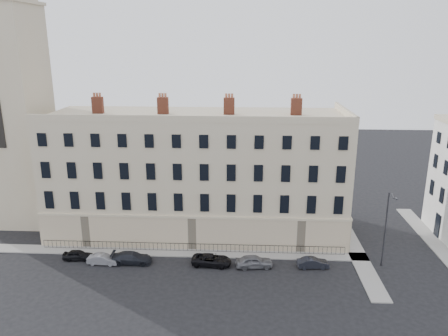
{
  "coord_description": "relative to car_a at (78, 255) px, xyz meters",
  "views": [
    {
      "loc": [
        0.09,
        -40.16,
        23.57
      ],
      "look_at": [
        -2.51,
        10.0,
        8.84
      ],
      "focal_mm": 35.0,
      "sensor_mm": 36.0,
      "label": 1
    }
  ],
  "objects": [
    {
      "name": "streetlamp",
      "position": [
        33.49,
        0.32,
        4.12
      ],
      "size": [
        0.48,
        1.81,
        8.44
      ],
      "rotation": [
        0.0,
        0.0,
        -0.18
      ],
      "color": "#34343A",
      "rests_on": "ground"
    },
    {
      "name": "terrace",
      "position": [
        12.51,
        9.09,
        6.94
      ],
      "size": [
        36.22,
        12.22,
        17.0
      ],
      "color": "#C7B594",
      "rests_on": "ground"
    },
    {
      "name": "car_f",
      "position": [
        25.95,
        -0.44,
        0.0
      ],
      "size": [
        3.49,
        1.47,
        1.12
      ],
      "primitive_type": "imported",
      "rotation": [
        0.0,
        0.0,
        1.65
      ],
      "color": "black",
      "rests_on": "ground"
    },
    {
      "name": "car_b",
      "position": [
        3.11,
        -0.82,
        0.0
      ],
      "size": [
        3.43,
        1.31,
        1.12
      ],
      "primitive_type": "imported",
      "rotation": [
        0.0,
        0.0,
        1.53
      ],
      "color": "gray",
      "rests_on": "ground"
    },
    {
      "name": "car_e",
      "position": [
        19.61,
        -0.68,
        0.12
      ],
      "size": [
        4.18,
        2.1,
        1.37
      ],
      "primitive_type": "imported",
      "rotation": [
        0.0,
        0.0,
        1.7
      ],
      "color": "slate",
      "rests_on": "ground"
    },
    {
      "name": "car_d",
      "position": [
        15.0,
        -0.45,
        0.04
      ],
      "size": [
        4.47,
        2.33,
        1.2
      ],
      "primitive_type": "imported",
      "rotation": [
        0.0,
        0.0,
        1.49
      ],
      "color": "black",
      "rests_on": "ground"
    },
    {
      "name": "pavement_terrace",
      "position": [
        8.47,
        2.12,
        -0.5
      ],
      "size": [
        48.0,
        2.0,
        0.12
      ],
      "primitive_type": "cube",
      "color": "gray",
      "rests_on": "ground"
    },
    {
      "name": "railings",
      "position": [
        12.47,
        2.52,
        -0.01
      ],
      "size": [
        35.0,
        0.04,
        0.96
      ],
      "color": "black",
      "rests_on": "ground"
    },
    {
      "name": "pavement_adjacent",
      "position": [
        41.47,
        7.12,
        -0.5
      ],
      "size": [
        2.0,
        20.0,
        0.12
      ],
      "primitive_type": "cube",
      "color": "gray",
      "rests_on": "ground"
    },
    {
      "name": "pavement_east_return",
      "position": [
        31.47,
        5.12,
        -0.5
      ],
      "size": [
        2.0,
        24.0,
        0.12
      ],
      "primitive_type": "cube",
      "color": "gray",
      "rests_on": "ground"
    },
    {
      "name": "car_a",
      "position": [
        0.0,
        0.0,
        0.0
      ],
      "size": [
        3.33,
        1.44,
        1.12
      ],
      "primitive_type": "imported",
      "rotation": [
        0.0,
        0.0,
        1.61
      ],
      "color": "black",
      "rests_on": "ground"
    },
    {
      "name": "car_c",
      "position": [
        6.22,
        -0.48,
        0.08
      ],
      "size": [
        4.44,
        1.88,
        1.28
      ],
      "primitive_type": "imported",
      "rotation": [
        0.0,
        0.0,
        1.59
      ],
      "color": "black",
      "rests_on": "ground"
    },
    {
      "name": "church_tower",
      "position": [
        -11.53,
        11.12,
        18.1
      ],
      "size": [
        8.0,
        8.13,
        44.0
      ],
      "color": "#C7B594",
      "rests_on": "ground"
    },
    {
      "name": "ground",
      "position": [
        18.47,
        -2.88,
        -0.56
      ],
      "size": [
        160.0,
        160.0,
        0.0
      ],
      "primitive_type": "plane",
      "color": "black",
      "rests_on": "ground"
    }
  ]
}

